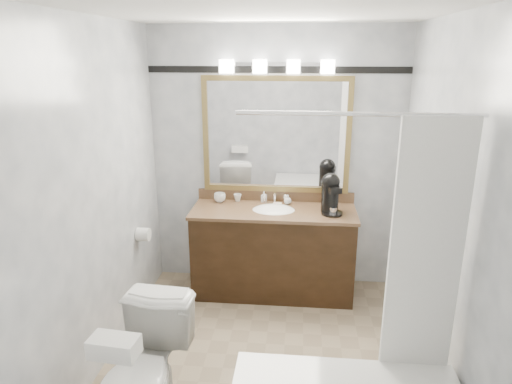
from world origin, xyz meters
TOP-DOWN VIEW (x-y plane):
  - room at (0.00, 0.00)m, footprint 2.42×2.62m
  - vanity at (0.00, 1.02)m, footprint 1.53×0.58m
  - mirror at (0.00, 1.28)m, footprint 1.40×0.04m
  - vanity_light_bar at (0.00, 1.23)m, footprint 1.02×0.14m
  - accent_stripe at (0.00, 1.29)m, footprint 2.40×0.01m
  - tp_roll at (-1.14, 0.66)m, footprint 0.11×0.12m
  - toilet at (-0.67, -0.79)m, footprint 0.51×0.82m
  - tissue_box at (-0.67, -1.12)m, footprint 0.26×0.16m
  - coffee_maker at (0.52, 0.99)m, footprint 0.20×0.24m
  - cup_left at (-0.54, 1.19)m, footprint 0.12×0.12m
  - cup_right at (-0.37, 1.23)m, footprint 0.10×0.10m
  - soap_bottle_a at (-0.11, 1.23)m, footprint 0.06×0.06m
  - soap_bottle_b at (0.12, 1.19)m, footprint 0.08×0.08m
  - soap_bar at (0.03, 1.13)m, footprint 0.08×0.06m

SIDE VIEW (x-z plane):
  - toilet at x=-0.67m, z-range 0.00..0.81m
  - vanity at x=0.00m, z-range -0.04..0.93m
  - tp_roll at x=-1.14m, z-range 0.64..0.76m
  - tissue_box at x=-0.67m, z-range 0.81..0.91m
  - soap_bar at x=0.03m, z-range 0.85..0.87m
  - cup_right at x=-0.37m, z-range 0.85..0.92m
  - cup_left at x=-0.54m, z-range 0.85..0.94m
  - soap_bottle_b at x=0.12m, z-range 0.85..0.94m
  - soap_bottle_a at x=-0.11m, z-range 0.85..0.96m
  - coffee_maker at x=0.52m, z-range 0.86..1.22m
  - room at x=0.00m, z-range -0.01..2.51m
  - mirror at x=0.00m, z-range 0.95..2.05m
  - accent_stripe at x=0.00m, z-range 2.07..2.13m
  - vanity_light_bar at x=0.00m, z-range 2.07..2.19m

